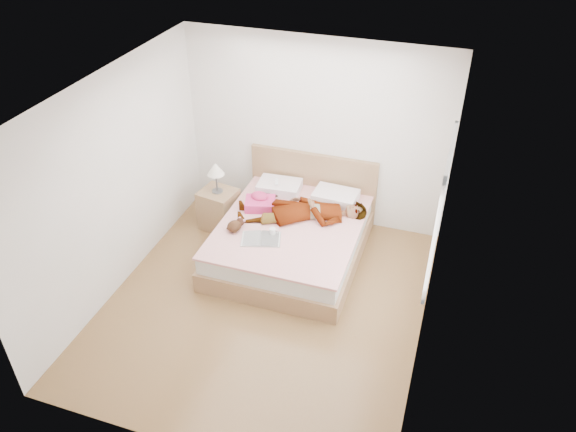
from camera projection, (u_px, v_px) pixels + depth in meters
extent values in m
plane|color=#4D2F18|center=(265.00, 303.00, 6.64)|extent=(4.00, 4.00, 0.00)
imported|color=white|center=(303.00, 208.00, 7.19)|extent=(1.80, 1.17, 0.23)
ellipsoid|color=black|center=(273.00, 189.00, 7.74)|extent=(0.47, 0.54, 0.07)
cube|color=silver|center=(277.00, 182.00, 7.59)|extent=(0.08, 0.10, 0.05)
plane|color=white|center=(259.00, 96.00, 5.17)|extent=(4.00, 4.00, 0.00)
plane|color=silver|center=(315.00, 133.00, 7.47)|extent=(3.60, 0.00, 3.60)
plane|color=silver|center=(171.00, 349.00, 4.34)|extent=(3.60, 0.00, 3.60)
plane|color=silver|center=(114.00, 184.00, 6.38)|extent=(0.00, 4.00, 4.00)
plane|color=silver|center=(436.00, 245.00, 5.43)|extent=(0.00, 4.00, 4.00)
cube|color=white|center=(440.00, 211.00, 5.56)|extent=(0.02, 1.10, 1.30)
cube|color=silver|center=(433.00, 245.00, 5.11)|extent=(0.04, 0.06, 1.42)
cube|color=silver|center=(446.00, 183.00, 6.02)|extent=(0.04, 0.06, 1.42)
cube|color=silver|center=(430.00, 264.00, 5.95)|extent=(0.04, 1.22, 0.06)
cube|color=silver|center=(451.00, 150.00, 5.18)|extent=(0.04, 1.22, 0.06)
cube|color=silver|center=(439.00, 211.00, 5.56)|extent=(0.03, 0.04, 1.30)
cube|color=#8D6341|center=(290.00, 248.00, 7.31)|extent=(1.78, 2.08, 0.26)
cube|color=silver|center=(290.00, 233.00, 7.17)|extent=(1.70, 2.00, 0.22)
cube|color=silver|center=(291.00, 225.00, 7.10)|extent=(1.74, 2.04, 0.03)
cube|color=brown|center=(313.00, 186.00, 7.89)|extent=(1.80, 0.07, 1.00)
cube|color=white|center=(279.00, 186.00, 7.73)|extent=(0.61, 0.44, 0.13)
cube|color=white|center=(336.00, 196.00, 7.52)|extent=(0.60, 0.43, 0.13)
cube|color=#EC4094|center=(260.00, 204.00, 7.37)|extent=(0.46, 0.41, 0.13)
ellipsoid|color=#DA3B81|center=(260.00, 196.00, 7.37)|extent=(0.25, 0.20, 0.12)
cube|color=silver|center=(261.00, 239.00, 6.82)|extent=(0.53, 0.43, 0.01)
cube|color=white|center=(251.00, 238.00, 6.82)|extent=(0.31, 0.36, 0.02)
cube|color=#2A2A2A|center=(271.00, 239.00, 6.81)|extent=(0.31, 0.36, 0.02)
cylinder|color=white|center=(273.00, 232.00, 6.89)|extent=(0.10, 0.10, 0.09)
torus|color=white|center=(276.00, 231.00, 6.89)|extent=(0.06, 0.03, 0.06)
cylinder|color=black|center=(273.00, 229.00, 6.87)|extent=(0.09, 0.09, 0.00)
ellipsoid|color=black|center=(234.00, 226.00, 6.94)|extent=(0.22, 0.24, 0.14)
ellipsoid|color=white|center=(233.00, 226.00, 6.92)|extent=(0.12, 0.12, 0.07)
sphere|color=black|center=(240.00, 222.00, 6.99)|extent=(0.10, 0.10, 0.10)
sphere|color=#FEA5B9|center=(240.00, 218.00, 7.02)|extent=(0.04, 0.04, 0.04)
sphere|color=pink|center=(244.00, 221.00, 6.98)|extent=(0.04, 0.04, 0.04)
ellipsoid|color=black|center=(229.00, 228.00, 6.96)|extent=(0.06, 0.07, 0.03)
ellipsoid|color=black|center=(235.00, 232.00, 6.89)|extent=(0.06, 0.07, 0.03)
cube|color=brown|center=(219.00, 209.00, 7.78)|extent=(0.53, 0.49, 0.58)
cylinder|color=#515151|center=(217.00, 191.00, 7.61)|extent=(0.17, 0.17, 0.02)
cylinder|color=#4C4C4C|center=(217.00, 182.00, 7.53)|extent=(0.03, 0.03, 0.29)
cone|color=white|center=(216.00, 169.00, 7.41)|extent=(0.27, 0.27, 0.17)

